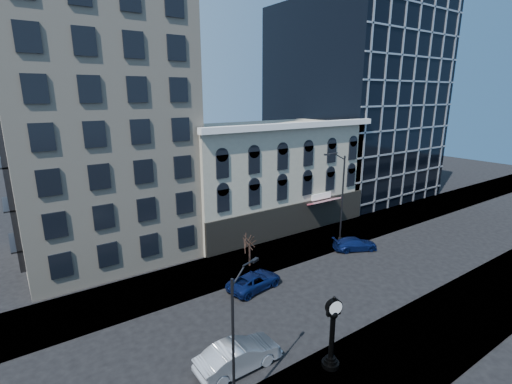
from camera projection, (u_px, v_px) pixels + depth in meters
ground at (265, 316)px, 26.46m from camera, size 160.00×160.00×0.00m
sidewalk_far at (212, 272)px, 32.79m from camera, size 160.00×6.00×0.12m
cream_tower at (87, 48)px, 33.13m from camera, size 15.90×15.40×42.50m
victorian_row at (268, 175)px, 44.16m from camera, size 22.60×11.19×12.50m
glass_office at (353, 103)px, 57.14m from camera, size 20.00×20.15×28.00m
street_clock at (332, 335)px, 20.91m from camera, size 1.02×1.02×4.49m
street_lamp_near at (240, 303)px, 17.18m from camera, size 1.89×0.97×7.76m
street_lamp_far at (337, 174)px, 37.58m from camera, size 2.36×1.27×9.77m
bare_tree_far at (250, 238)px, 33.33m from camera, size 2.05×2.05×3.52m
car_near_b at (238, 356)px, 21.20m from camera, size 5.10×1.78×1.68m
car_far_a at (254, 281)px, 30.04m from camera, size 5.08×2.93×1.33m
car_far_b at (355, 244)px, 37.53m from camera, size 4.82×3.53×1.30m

